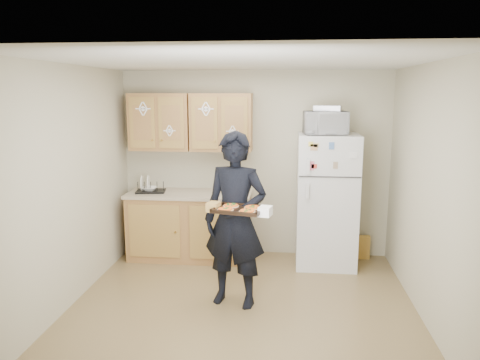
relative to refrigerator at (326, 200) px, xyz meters
name	(u,v)px	position (x,y,z in m)	size (l,w,h in m)	color
floor	(242,309)	(-0.95, -1.43, -0.85)	(3.60, 3.60, 0.00)	brown
ceiling	(242,61)	(-0.95, -1.43, 1.65)	(3.60, 3.60, 0.00)	silver
wall_back	(255,164)	(-0.95, 0.37, 0.40)	(3.60, 0.04, 2.50)	#B1AB90
wall_front	(213,253)	(-0.95, -3.23, 0.40)	(3.60, 0.04, 2.50)	#B1AB90
wall_left	(67,188)	(-2.75, -1.43, 0.40)	(0.04, 3.60, 2.50)	#B1AB90
wall_right	(430,196)	(0.85, -1.43, 0.40)	(0.04, 3.60, 2.50)	#B1AB90
refrigerator	(326,200)	(0.00, 0.00, 0.00)	(0.75, 0.70, 1.70)	silver
base_cabinet	(190,227)	(-1.80, 0.05, -0.42)	(1.60, 0.60, 0.86)	olive
countertop	(189,194)	(-1.80, 0.05, 0.03)	(1.64, 0.64, 0.04)	tan
upper_cab_left	(160,122)	(-2.20, 0.18, 0.98)	(0.80, 0.33, 0.75)	olive
upper_cab_right	(221,122)	(-1.38, 0.18, 0.98)	(0.80, 0.33, 0.75)	olive
cereal_box	(362,247)	(0.52, 0.24, -0.69)	(0.20, 0.07, 0.32)	#DDC04E
person	(235,220)	(-1.03, -1.28, 0.07)	(0.67, 0.44, 1.83)	black
baking_tray	(239,210)	(-0.96, -1.57, 0.25)	(0.47, 0.34, 0.04)	black
pizza_front_left	(225,209)	(-1.09, -1.62, 0.27)	(0.16, 0.16, 0.02)	orange
pizza_front_right	(247,211)	(-0.88, -1.67, 0.27)	(0.16, 0.16, 0.02)	orange
pizza_back_left	(231,205)	(-1.05, -1.47, 0.27)	(0.16, 0.16, 0.02)	orange
pizza_back_right	(252,207)	(-0.84, -1.52, 0.27)	(0.16, 0.16, 0.02)	orange
microwave	(325,123)	(-0.05, -0.05, 0.99)	(0.51, 0.35, 0.28)	silver
foil_pan	(328,108)	(-0.03, -0.02, 1.17)	(0.32, 0.23, 0.07)	#A9A9B0
dish_rack	(151,186)	(-2.32, 0.05, 0.13)	(0.38, 0.28, 0.15)	black
bowl	(150,189)	(-2.34, 0.05, 0.09)	(0.20, 0.20, 0.05)	white
soap_bottle	(241,188)	(-1.10, -0.05, 0.15)	(0.09, 0.10, 0.21)	silver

